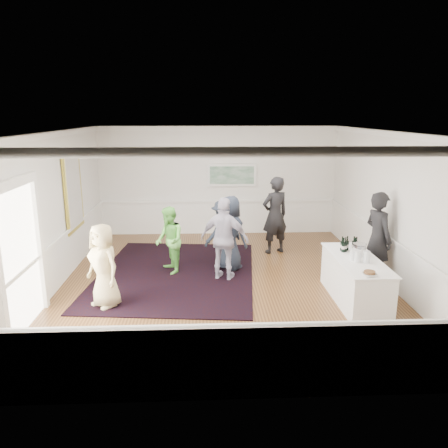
{
  "coord_description": "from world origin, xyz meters",
  "views": [
    {
      "loc": [
        -0.41,
        -8.84,
        3.55
      ],
      "look_at": [
        -0.0,
        0.2,
        1.25
      ],
      "focal_mm": 35.0,
      "sensor_mm": 36.0,
      "label": 1
    }
  ],
  "objects_px": {
    "guest_tan": "(104,266)",
    "guest_lilac": "(225,239)",
    "guest_green": "(169,240)",
    "serving_table": "(355,280)",
    "guest_dark_a": "(224,232)",
    "guest_navy": "(230,233)",
    "guest_dark_b": "(275,215)",
    "ice_bucket": "(359,250)",
    "nut_bowl": "(369,273)",
    "bartender": "(378,239)"
  },
  "relations": [
    {
      "from": "guest_lilac",
      "to": "bartender",
      "type": "bearing_deg",
      "value": -167.18
    },
    {
      "from": "guest_navy",
      "to": "ice_bucket",
      "type": "xyz_separation_m",
      "value": [
        2.41,
        -1.75,
        0.11
      ]
    },
    {
      "from": "guest_lilac",
      "to": "guest_navy",
      "type": "relative_size",
      "value": 1.05
    },
    {
      "from": "bartender",
      "to": "guest_dark_b",
      "type": "bearing_deg",
      "value": 21.52
    },
    {
      "from": "serving_table",
      "to": "bartender",
      "type": "relative_size",
      "value": 1.07
    },
    {
      "from": "bartender",
      "to": "guest_navy",
      "type": "relative_size",
      "value": 1.15
    },
    {
      "from": "guest_dark_b",
      "to": "ice_bucket",
      "type": "distance_m",
      "value": 3.17
    },
    {
      "from": "guest_tan",
      "to": "guest_lilac",
      "type": "relative_size",
      "value": 0.88
    },
    {
      "from": "bartender",
      "to": "guest_navy",
      "type": "xyz_separation_m",
      "value": [
        -3.04,
        1.08,
        -0.13
      ]
    },
    {
      "from": "serving_table",
      "to": "guest_green",
      "type": "bearing_deg",
      "value": 154.92
    },
    {
      "from": "guest_lilac",
      "to": "guest_dark_a",
      "type": "relative_size",
      "value": 1.16
    },
    {
      "from": "guest_green",
      "to": "ice_bucket",
      "type": "relative_size",
      "value": 5.88
    },
    {
      "from": "bartender",
      "to": "guest_tan",
      "type": "xyz_separation_m",
      "value": [
        -5.5,
        -0.85,
        -0.2
      ]
    },
    {
      "from": "guest_tan",
      "to": "bartender",
      "type": "bearing_deg",
      "value": 51.04
    },
    {
      "from": "bartender",
      "to": "guest_lilac",
      "type": "relative_size",
      "value": 1.1
    },
    {
      "from": "bartender",
      "to": "serving_table",
      "type": "bearing_deg",
      "value": 122.0
    },
    {
      "from": "guest_green",
      "to": "guest_lilac",
      "type": "distance_m",
      "value": 1.32
    },
    {
      "from": "guest_tan",
      "to": "nut_bowl",
      "type": "relative_size",
      "value": 6.65
    },
    {
      "from": "guest_green",
      "to": "guest_lilac",
      "type": "height_order",
      "value": "guest_lilac"
    },
    {
      "from": "serving_table",
      "to": "guest_green",
      "type": "xyz_separation_m",
      "value": [
        -3.69,
        1.73,
        0.33
      ]
    },
    {
      "from": "nut_bowl",
      "to": "guest_navy",
      "type": "bearing_deg",
      "value": 128.39
    },
    {
      "from": "ice_bucket",
      "to": "bartender",
      "type": "bearing_deg",
      "value": 47.03
    },
    {
      "from": "nut_bowl",
      "to": "guest_lilac",
      "type": "bearing_deg",
      "value": 137.6
    },
    {
      "from": "guest_navy",
      "to": "bartender",
      "type": "bearing_deg",
      "value": -157.91
    },
    {
      "from": "bartender",
      "to": "guest_dark_b",
      "type": "height_order",
      "value": "guest_dark_b"
    },
    {
      "from": "bartender",
      "to": "guest_navy",
      "type": "bearing_deg",
      "value": 53.47
    },
    {
      "from": "bartender",
      "to": "guest_lilac",
      "type": "height_order",
      "value": "bartender"
    },
    {
      "from": "guest_navy",
      "to": "nut_bowl",
      "type": "bearing_deg",
      "value": 169.95
    },
    {
      "from": "ice_bucket",
      "to": "nut_bowl",
      "type": "xyz_separation_m",
      "value": [
        -0.19,
        -1.05,
        -0.08
      ]
    },
    {
      "from": "guest_dark_a",
      "to": "guest_tan",
      "type": "bearing_deg",
      "value": 10.81
    },
    {
      "from": "guest_dark_b",
      "to": "guest_navy",
      "type": "xyz_separation_m",
      "value": [
        -1.24,
        -1.19,
        -0.13
      ]
    },
    {
      "from": "serving_table",
      "to": "guest_dark_a",
      "type": "height_order",
      "value": "guest_dark_a"
    },
    {
      "from": "guest_green",
      "to": "guest_tan",
      "type": "bearing_deg",
      "value": -50.65
    },
    {
      "from": "guest_tan",
      "to": "nut_bowl",
      "type": "bearing_deg",
      "value": 31.59
    },
    {
      "from": "bartender",
      "to": "nut_bowl",
      "type": "relative_size",
      "value": 8.3
    },
    {
      "from": "serving_table",
      "to": "guest_dark_b",
      "type": "bearing_deg",
      "value": 109.16
    },
    {
      "from": "guest_lilac",
      "to": "guest_dark_b",
      "type": "bearing_deg",
      "value": -106.51
    },
    {
      "from": "ice_bucket",
      "to": "guest_lilac",
      "type": "bearing_deg",
      "value": 156.52
    },
    {
      "from": "guest_tan",
      "to": "guest_green",
      "type": "relative_size",
      "value": 1.05
    },
    {
      "from": "guest_green",
      "to": "guest_dark_b",
      "type": "distance_m",
      "value": 2.96
    },
    {
      "from": "guest_tan",
      "to": "serving_table",
      "type": "bearing_deg",
      "value": 42.39
    },
    {
      "from": "guest_navy",
      "to": "guest_tan",
      "type": "bearing_deg",
      "value": 79.68
    },
    {
      "from": "guest_tan",
      "to": "ice_bucket",
      "type": "xyz_separation_m",
      "value": [
        4.87,
        0.18,
        0.18
      ]
    },
    {
      "from": "bartender",
      "to": "ice_bucket",
      "type": "bearing_deg",
      "value": 119.97
    },
    {
      "from": "guest_tan",
      "to": "ice_bucket",
      "type": "relative_size",
      "value": 6.16
    },
    {
      "from": "guest_tan",
      "to": "guest_lilac",
      "type": "bearing_deg",
      "value": 71.32
    },
    {
      "from": "guest_tan",
      "to": "guest_lilac",
      "type": "xyz_separation_m",
      "value": [
        2.31,
        1.29,
        0.11
      ]
    },
    {
      "from": "guest_dark_a",
      "to": "guest_navy",
      "type": "relative_size",
      "value": 0.9
    },
    {
      "from": "guest_tan",
      "to": "guest_dark_a",
      "type": "bearing_deg",
      "value": 87.07
    },
    {
      "from": "guest_dark_b",
      "to": "nut_bowl",
      "type": "bearing_deg",
      "value": 80.62
    }
  ]
}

